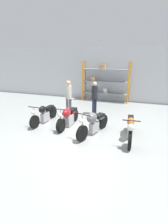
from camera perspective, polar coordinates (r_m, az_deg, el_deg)
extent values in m
plane|color=#9EA3A0|center=(7.38, -1.02, -6.08)|extent=(30.00, 30.00, 0.00)
cube|color=silver|center=(12.23, 8.20, 12.12)|extent=(30.00, 0.08, 3.60)
cylinder|color=orange|center=(12.11, -0.46, 9.97)|extent=(0.08, 0.08, 2.65)
cylinder|color=orange|center=(11.47, 14.26, 8.98)|extent=(0.08, 0.08, 2.65)
cylinder|color=orange|center=(12.63, 0.38, 10.30)|extent=(0.08, 0.08, 2.65)
cylinder|color=orange|center=(12.01, 14.51, 9.34)|extent=(0.08, 0.08, 2.65)
cube|color=gray|center=(12.10, 6.86, 6.11)|extent=(3.05, 0.55, 0.05)
cube|color=gray|center=(11.96, 7.00, 9.86)|extent=(3.05, 0.55, 0.05)
cube|color=gray|center=(11.88, 7.15, 13.68)|extent=(3.05, 0.55, 0.05)
cube|color=tan|center=(12.06, 3.14, 10.80)|extent=(0.28, 0.28, 0.27)
cube|color=tan|center=(12.02, 6.34, 14.58)|extent=(0.27, 0.27, 0.29)
cube|color=silver|center=(12.06, 7.08, 6.90)|extent=(0.25, 0.32, 0.30)
cube|color=tan|center=(11.98, 5.63, 14.51)|extent=(0.25, 0.32, 0.26)
cylinder|color=black|center=(7.79, -15.82, -3.14)|extent=(0.13, 0.59, 0.59)
cylinder|color=black|center=(8.93, -10.12, -0.02)|extent=(0.13, 0.59, 0.59)
cube|color=#ADADB2|center=(8.40, -12.57, -1.56)|extent=(0.21, 0.51, 0.41)
ellipsoid|color=black|center=(8.14, -13.44, 0.83)|extent=(0.29, 0.45, 0.31)
cube|color=black|center=(8.57, -11.39, 1.51)|extent=(0.25, 0.60, 0.10)
cube|color=black|center=(8.65, -11.11, 1.06)|extent=(0.21, 0.42, 0.12)
cylinder|color=#ADADB2|center=(7.70, -15.94, -0.86)|extent=(0.05, 0.05, 0.64)
sphere|color=silver|center=(7.61, -16.33, -0.11)|extent=(0.16, 0.16, 0.16)
cylinder|color=black|center=(7.63, -16.01, 1.49)|extent=(0.59, 0.07, 0.04)
cylinder|color=black|center=(7.22, -7.56, -4.37)|extent=(0.18, 0.57, 0.57)
cylinder|color=black|center=(8.35, -3.15, -1.10)|extent=(0.18, 0.57, 0.57)
cube|color=#ADADB2|center=(7.83, -5.03, -2.69)|extent=(0.30, 0.54, 0.44)
ellipsoid|color=#B2191E|center=(7.55, -5.68, -0.14)|extent=(0.32, 0.57, 0.36)
cube|color=black|center=(8.07, -3.80, 0.71)|extent=(0.27, 0.59, 0.10)
cube|color=#B2191E|center=(8.07, -3.87, 0.05)|extent=(0.23, 0.41, 0.12)
cylinder|color=#ADADB2|center=(7.12, -7.59, -1.83)|extent=(0.05, 0.05, 0.67)
sphere|color=silver|center=(7.02, -7.91, -1.02)|extent=(0.18, 0.18, 0.18)
cylinder|color=black|center=(7.04, -7.59, 0.82)|extent=(0.58, 0.06, 0.04)
cylinder|color=black|center=(6.40, -0.63, -7.01)|extent=(0.28, 0.62, 0.61)
cylinder|color=black|center=(7.56, 6.24, -3.09)|extent=(0.28, 0.62, 0.61)
cube|color=#ADADB2|center=(7.01, 3.33, -5.00)|extent=(0.32, 0.52, 0.41)
ellipsoid|color=slate|center=(6.71, 2.60, -1.88)|extent=(0.47, 0.59, 0.39)
cube|color=black|center=(7.16, 4.97, -1.15)|extent=(0.41, 0.57, 0.10)
cube|color=slate|center=(7.25, 5.26, -1.67)|extent=(0.33, 0.41, 0.12)
cylinder|color=#ADADB2|center=(6.27, -0.53, -3.97)|extent=(0.06, 0.06, 0.72)
sphere|color=silver|center=(6.17, -0.92, -2.93)|extent=(0.17, 0.17, 0.17)
cylinder|color=black|center=(6.17, -0.37, -0.78)|extent=(0.67, 0.24, 0.04)
cylinder|color=black|center=(6.11, 14.73, -8.79)|extent=(0.16, 0.65, 0.64)
cylinder|color=black|center=(7.45, 14.79, -3.81)|extent=(0.16, 0.65, 0.64)
cube|color=#ADADB2|center=(6.83, 14.74, -6.13)|extent=(0.22, 0.45, 0.36)
ellipsoid|color=orange|center=(6.50, 15.04, -3.14)|extent=(0.30, 0.46, 0.31)
cube|color=black|center=(7.02, 15.01, -1.97)|extent=(0.26, 0.59, 0.10)
cube|color=orange|center=(7.11, 14.96, -2.48)|extent=(0.22, 0.41, 0.12)
cylinder|color=#ADADB2|center=(5.99, 14.98, -5.84)|extent=(0.05, 0.05, 0.67)
sphere|color=silver|center=(5.87, 15.09, -4.84)|extent=(0.24, 0.24, 0.24)
cylinder|color=black|center=(5.89, 15.24, -2.74)|extent=(0.58, 0.08, 0.04)
cylinder|color=#595960|center=(9.21, -4.47, 1.72)|extent=(0.13, 0.13, 0.88)
cylinder|color=#595960|center=(9.12, -5.44, 1.54)|extent=(0.13, 0.13, 0.88)
cylinder|color=beige|center=(8.98, -5.09, 6.48)|extent=(0.45, 0.45, 0.70)
sphere|color=tan|center=(8.89, -5.17, 9.44)|extent=(0.24, 0.24, 0.24)
cylinder|color=#1E2338|center=(9.41, 3.73, 1.97)|extent=(0.13, 0.13, 0.84)
cylinder|color=#1E2338|center=(9.27, 3.07, 1.73)|extent=(0.13, 0.13, 0.84)
cylinder|color=#232328|center=(9.16, 3.49, 6.38)|extent=(0.41, 0.41, 0.66)
sphere|color=beige|center=(9.08, 3.54, 9.13)|extent=(0.23, 0.23, 0.23)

